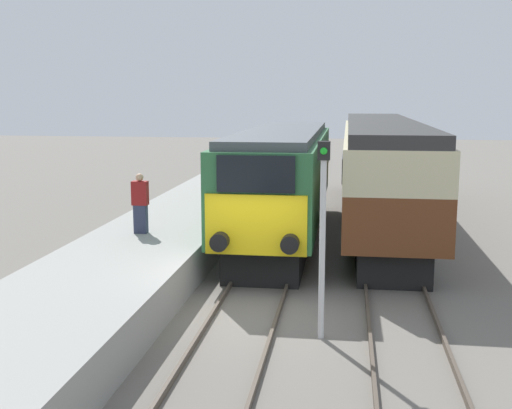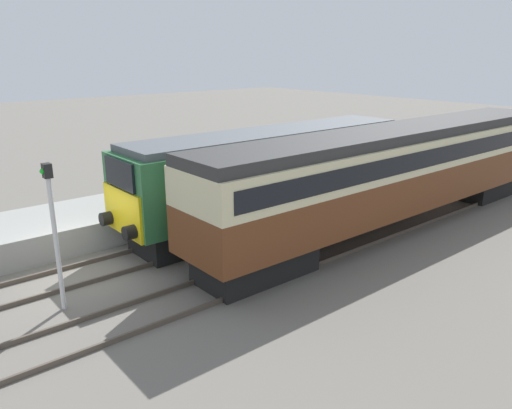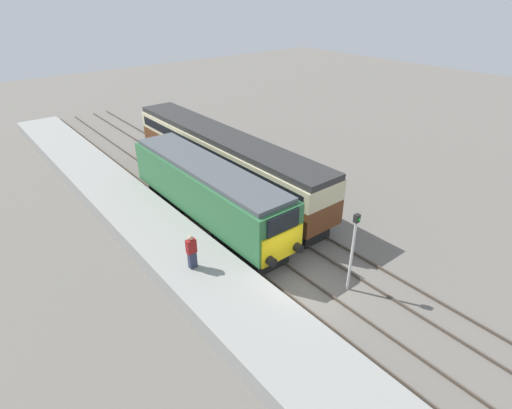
{
  "view_description": "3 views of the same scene",
  "coord_description": "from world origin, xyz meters",
  "px_view_note": "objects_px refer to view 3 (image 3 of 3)",
  "views": [
    {
      "loc": [
        2.14,
        -13.52,
        4.82
      ],
      "look_at": [
        0.0,
        1.52,
        2.24
      ],
      "focal_mm": 45.0,
      "sensor_mm": 36.0,
      "label": 1
    },
    {
      "loc": [
        14.14,
        -4.83,
        6.58
      ],
      "look_at": [
        1.7,
        5.52,
        1.6
      ],
      "focal_mm": 35.0,
      "sensor_mm": 36.0,
      "label": 2
    },
    {
      "loc": [
        -10.52,
        -9.6,
        12.23
      ],
      "look_at": [
        1.7,
        5.52,
        1.6
      ],
      "focal_mm": 28.0,
      "sensor_mm": 36.0,
      "label": 3
    }
  ],
  "objects_px": {
    "locomotive": "(208,192)",
    "person_on_platform": "(192,252)",
    "passenger_carriage": "(223,155)",
    "signal_post": "(353,247)"
  },
  "relations": [
    {
      "from": "locomotive",
      "to": "signal_post",
      "type": "relative_size",
      "value": 3.28
    },
    {
      "from": "person_on_platform",
      "to": "signal_post",
      "type": "xyz_separation_m",
      "value": [
        5.27,
        -4.72,
        0.52
      ]
    },
    {
      "from": "locomotive",
      "to": "person_on_platform",
      "type": "bearing_deg",
      "value": -130.42
    },
    {
      "from": "person_on_platform",
      "to": "signal_post",
      "type": "distance_m",
      "value": 7.1
    },
    {
      "from": "passenger_carriage",
      "to": "person_on_platform",
      "type": "height_order",
      "value": "passenger_carriage"
    },
    {
      "from": "locomotive",
      "to": "passenger_carriage",
      "type": "bearing_deg",
      "value": 44.72
    },
    {
      "from": "passenger_carriage",
      "to": "person_on_platform",
      "type": "xyz_separation_m",
      "value": [
        -6.97,
        -7.56,
        -0.54
      ]
    },
    {
      "from": "locomotive",
      "to": "person_on_platform",
      "type": "distance_m",
      "value": 5.51
    },
    {
      "from": "locomotive",
      "to": "passenger_carriage",
      "type": "xyz_separation_m",
      "value": [
        3.4,
        3.37,
        0.31
      ]
    },
    {
      "from": "locomotive",
      "to": "person_on_platform",
      "type": "height_order",
      "value": "locomotive"
    }
  ]
}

